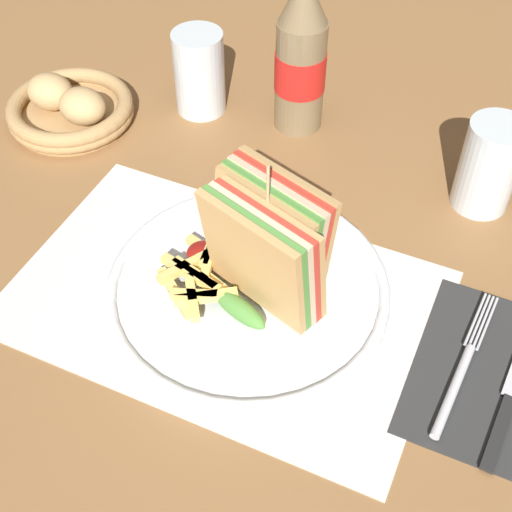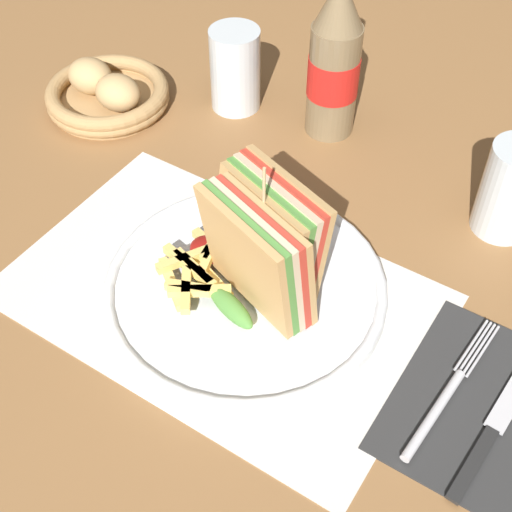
% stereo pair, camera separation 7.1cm
% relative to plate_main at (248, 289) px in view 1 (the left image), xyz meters
% --- Properties ---
extents(ground_plane, '(4.00, 4.00, 0.00)m').
position_rel_plate_main_xyz_m(ground_plane, '(-0.01, -0.01, -0.01)').
color(ground_plane, olive).
extents(placemat, '(0.43, 0.28, 0.00)m').
position_rel_plate_main_xyz_m(placemat, '(-0.02, -0.02, -0.01)').
color(placemat, silver).
rests_on(placemat, ground_plane).
extents(plate_main, '(0.29, 0.29, 0.02)m').
position_rel_plate_main_xyz_m(plate_main, '(0.00, 0.00, 0.00)').
color(plate_main, white).
rests_on(plate_main, ground_plane).
extents(club_sandwich, '(0.14, 0.12, 0.16)m').
position_rel_plate_main_xyz_m(club_sandwich, '(0.02, 0.00, 0.07)').
color(club_sandwich, tan).
rests_on(club_sandwich, plate_main).
extents(fries_pile, '(0.09, 0.12, 0.02)m').
position_rel_plate_main_xyz_m(fries_pile, '(-0.04, -0.02, 0.02)').
color(fries_pile, '#E5C166').
rests_on(fries_pile, plate_main).
extents(ketchup_blob, '(0.04, 0.04, 0.02)m').
position_rel_plate_main_xyz_m(ketchup_blob, '(-0.05, 0.01, 0.02)').
color(ketchup_blob, maroon).
rests_on(ketchup_blob, plate_main).
extents(napkin, '(0.14, 0.19, 0.00)m').
position_rel_plate_main_xyz_m(napkin, '(0.25, 0.01, -0.01)').
color(napkin, '#2D2D2D').
rests_on(napkin, ground_plane).
extents(fork, '(0.02, 0.18, 0.01)m').
position_rel_plate_main_xyz_m(fork, '(0.22, -0.01, -0.00)').
color(fork, silver).
rests_on(fork, napkin).
extents(coke_bottle_near, '(0.06, 0.06, 0.23)m').
position_rel_plate_main_xyz_m(coke_bottle_near, '(-0.06, 0.29, 0.09)').
color(coke_bottle_near, '#7A6647').
rests_on(coke_bottle_near, ground_plane).
extents(glass_near, '(0.07, 0.07, 0.11)m').
position_rel_plate_main_xyz_m(glass_near, '(0.18, 0.24, 0.04)').
color(glass_near, silver).
rests_on(glass_near, ground_plane).
extents(glass_far, '(0.07, 0.07, 0.11)m').
position_rel_plate_main_xyz_m(glass_far, '(-0.19, 0.27, 0.04)').
color(glass_far, silver).
rests_on(glass_far, ground_plane).
extents(bread_basket, '(0.16, 0.16, 0.06)m').
position_rel_plate_main_xyz_m(bread_basket, '(-0.33, 0.17, 0.01)').
color(bread_basket, '#AD8451').
rests_on(bread_basket, ground_plane).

